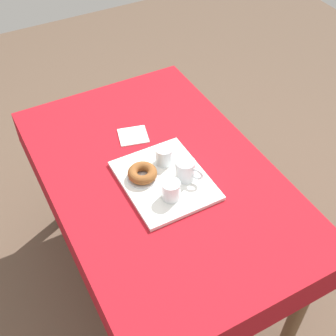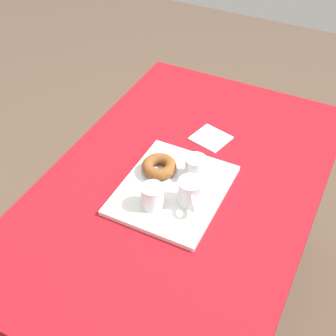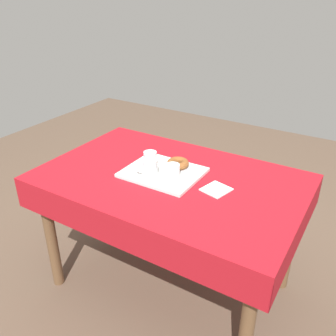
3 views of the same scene
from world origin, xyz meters
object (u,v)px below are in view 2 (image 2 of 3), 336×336
object	(u,v)px
tea_mug_left	(190,193)
sugar_donut_left	(159,166)
dining_table	(180,204)
donut_plate_left	(160,171)
paper_napkin	(210,138)
water_glass_far	(195,168)
water_glass_near	(152,197)
serving_tray	(173,190)

from	to	relation	value
tea_mug_left	sugar_donut_left	xyz separation A→B (m)	(0.08, 0.15, -0.02)
dining_table	donut_plate_left	world-z (taller)	donut_plate_left
dining_table	paper_napkin	size ratio (longest dim) A/B	10.86
tea_mug_left	water_glass_far	xyz separation A→B (m)	(0.12, 0.03, -0.01)
donut_plate_left	sugar_donut_left	distance (m)	0.02
dining_table	water_glass_far	bearing A→B (deg)	-44.10
water_glass_far	paper_napkin	size ratio (longest dim) A/B	0.62
donut_plate_left	paper_napkin	distance (m)	0.28
tea_mug_left	water_glass_near	distance (m)	0.12
tea_mug_left	sugar_donut_left	bearing A→B (deg)	61.01
dining_table	serving_tray	distance (m)	0.12
serving_tray	tea_mug_left	distance (m)	0.10
dining_table	paper_napkin	distance (m)	0.29
dining_table	water_glass_far	xyz separation A→B (m)	(0.04, -0.04, 0.16)
water_glass_far	donut_plate_left	distance (m)	0.13
tea_mug_left	water_glass_far	bearing A→B (deg)	16.04
dining_table	tea_mug_left	xyz separation A→B (m)	(-0.08, -0.07, 0.16)
serving_tray	water_glass_near	distance (m)	0.11
dining_table	sugar_donut_left	distance (m)	0.17
tea_mug_left	donut_plate_left	distance (m)	0.18
water_glass_near	sugar_donut_left	distance (m)	0.16
water_glass_near	sugar_donut_left	bearing A→B (deg)	19.05
sugar_donut_left	paper_napkin	world-z (taller)	sugar_donut_left
water_glass_near	donut_plate_left	world-z (taller)	water_glass_near
serving_tray	water_glass_near	world-z (taller)	water_glass_near
serving_tray	donut_plate_left	size ratio (longest dim) A/B	3.17
sugar_donut_left	paper_napkin	xyz separation A→B (m)	(0.26, -0.08, -0.04)
dining_table	water_glass_near	distance (m)	0.21
dining_table	water_glass_near	bearing A→B (deg)	168.19
sugar_donut_left	donut_plate_left	bearing A→B (deg)	0.00
tea_mug_left	paper_napkin	world-z (taller)	tea_mug_left
water_glass_near	water_glass_far	world-z (taller)	same
water_glass_far	serving_tray	bearing A→B (deg)	153.49
dining_table	tea_mug_left	distance (m)	0.19
sugar_donut_left	paper_napkin	distance (m)	0.28
serving_tray	water_glass_far	size ratio (longest dim) A/B	5.03
dining_table	serving_tray	size ratio (longest dim) A/B	3.48
water_glass_far	paper_napkin	world-z (taller)	water_glass_far
serving_tray	water_glass_near	bearing A→B (deg)	166.14
serving_tray	tea_mug_left	xyz separation A→B (m)	(-0.03, -0.08, 0.05)
paper_napkin	sugar_donut_left	bearing A→B (deg)	163.80
tea_mug_left	water_glass_near	world-z (taller)	tea_mug_left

